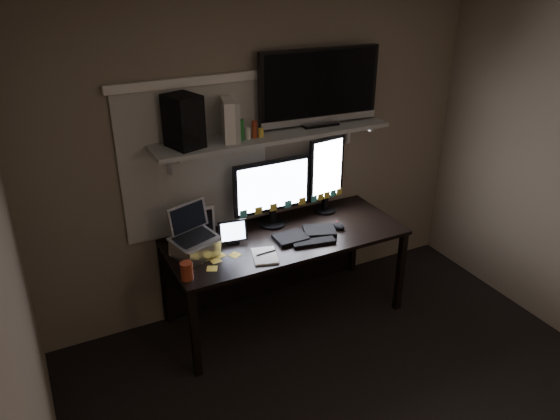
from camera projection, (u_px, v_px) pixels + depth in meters
ceiling at (450, 2)px, 2.20m from camera, size 3.60×3.60×0.00m
back_wall at (264, 155)px, 4.19m from camera, size 3.60×0.00×3.60m
left_wall at (31, 382)px, 2.02m from camera, size 0.00×3.60×3.60m
window_blinds at (196, 161)px, 3.94m from camera, size 1.10×0.02×1.10m
desk at (279, 248)px, 4.30m from camera, size 1.80×0.75×0.73m
wall_shelf at (274, 135)px, 3.96m from camera, size 1.80×0.35×0.03m
monitor_landscape at (272, 192)px, 4.16m from camera, size 0.63×0.07×0.55m
monitor_portrait at (326, 175)px, 4.36m from camera, size 0.33×0.10×0.65m
keyboard at (305, 234)px, 4.10m from camera, size 0.52×0.28×0.03m
mouse at (339, 226)px, 4.22m from camera, size 0.08×0.12×0.04m
notepad at (265, 256)px, 3.84m from camera, size 0.23×0.27×0.01m
tablet at (232, 232)px, 3.97m from camera, size 0.22×0.12×0.19m
file_sorter at (199, 223)px, 4.04m from camera, size 0.21×0.14×0.25m
laptop at (194, 234)px, 3.77m from camera, size 0.38×0.35×0.36m
cup at (187, 271)px, 3.56m from camera, size 0.09×0.09×0.12m
sticky_notes at (219, 262)px, 3.77m from camera, size 0.31×0.23×0.00m
tv at (319, 87)px, 4.01m from camera, size 0.95×0.24×0.56m
game_console at (228, 120)px, 3.75m from camera, size 0.13×0.25×0.28m
speaker at (183, 121)px, 3.61m from camera, size 0.25×0.28×0.35m
bottles at (245, 129)px, 3.79m from camera, size 0.24×0.08×0.15m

